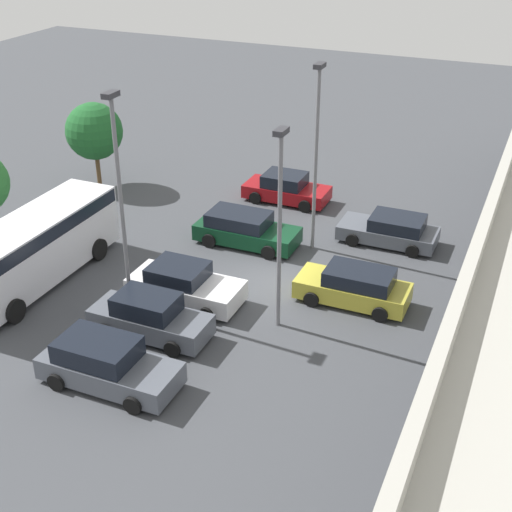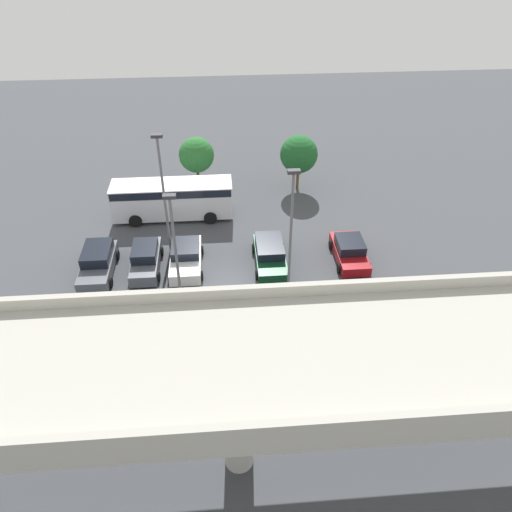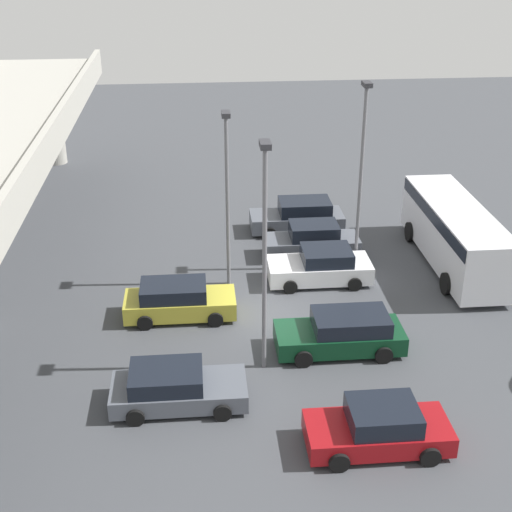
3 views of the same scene
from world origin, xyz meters
name	(u,v)px [view 1 (image 1 of 3)]	position (x,y,z in m)	size (l,w,h in m)	color
ground_plane	(267,281)	(0.00, 0.00, 0.00)	(90.32, 90.32, 0.00)	#424449
parked_car_0	(286,189)	(-8.26, -2.35, 0.70)	(2.18, 4.44, 1.51)	maroon
parked_car_1	(391,230)	(-5.57, 3.91, 0.66)	(2.23, 4.52, 1.39)	#515660
parked_car_2	(245,229)	(-2.81, -2.29, 0.74)	(2.20, 4.79, 1.53)	#0C381E
parked_car_3	(354,287)	(0.24, 3.87, 0.73)	(2.09, 4.50, 1.51)	gold
parked_car_4	(184,285)	(2.81, -2.44, 0.73)	(2.26, 4.58, 1.57)	silver
parked_car_5	(150,317)	(5.46, -2.46, 0.77)	(2.00, 4.56, 1.66)	#515660
parked_car_6	(106,364)	(8.55, -2.28, 0.78)	(2.19, 4.79, 1.66)	#515660
shuttle_bus	(32,246)	(3.97, -8.88, 1.72)	(9.03, 2.71, 2.87)	silver
lamp_post_near_aisle	(280,216)	(2.95, 1.67, 4.57)	(0.70, 0.35, 7.78)	slate
lamp_post_mid_lot	(316,146)	(-3.66, 0.74, 4.93)	(0.70, 0.35, 8.48)	slate
lamp_post_by_overpass	(120,189)	(3.98, -4.27, 5.02)	(0.70, 0.35, 8.64)	slate
tree_front_left	(94,131)	(-6.19, -12.68, 3.11)	(3.09, 3.09, 4.66)	brown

